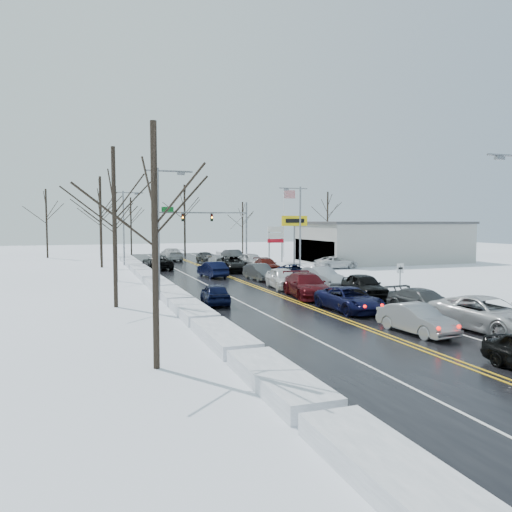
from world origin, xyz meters
name	(u,v)px	position (x,y,z in m)	size (l,w,h in m)	color
ground	(256,287)	(0.00, 0.00, 0.00)	(160.00, 160.00, 0.00)	white
road_surface	(248,284)	(0.00, 2.00, 0.01)	(14.00, 84.00, 0.01)	black
snow_bank_left	(159,288)	(-7.60, 2.00, 0.00)	(1.71, 72.00, 0.57)	white
snow_bank_right	(328,280)	(7.60, 2.00, 0.00)	(1.71, 72.00, 0.57)	white
traffic_signal_mast	(211,220)	(3.45, 27.99, 5.48)	(13.28, 0.39, 8.00)	slate
tires_plus_sign	(294,224)	(10.50, 15.99, 4.99)	(3.20, 0.34, 6.00)	slate
used_vehicles_sign	(276,237)	(10.50, 22.00, 3.32)	(2.20, 0.22, 4.65)	slate
speed_limit_sign	(400,273)	(8.20, -8.00, 1.63)	(0.55, 0.09, 2.35)	slate
flagpole	(285,217)	(15.17, 30.00, 5.93)	(1.87, 1.20, 10.00)	silver
dealership_building	(382,242)	(23.98, 18.00, 2.66)	(20.40, 12.40, 5.30)	#A2A29D
streetlight_ne	(298,222)	(8.30, 10.00, 5.31)	(3.20, 0.25, 9.00)	slate
streetlight_sw	(161,222)	(-8.30, -4.00, 5.31)	(3.20, 0.25, 9.00)	slate
streetlight_nw	(125,222)	(-8.30, 24.00, 5.31)	(3.20, 0.25, 9.00)	slate
tree_left_a	(154,197)	(-11.00, -20.00, 6.29)	(3.60, 3.60, 9.00)	#2D231C
tree_left_b	(114,196)	(-11.50, -6.00, 6.99)	(4.00, 4.00, 10.00)	#2D231C
tree_left_c	(115,215)	(-10.50, 8.00, 5.94)	(3.40, 3.40, 8.50)	#2D231C
tree_left_d	(100,204)	(-11.20, 22.00, 7.33)	(4.20, 4.20, 10.50)	#2D231C
tree_left_e	(100,212)	(-10.80, 34.00, 6.64)	(3.80, 3.80, 9.50)	#2D231C
tree_far_a	(46,210)	(-18.00, 40.00, 6.99)	(4.00, 4.00, 10.00)	#2D231C
tree_far_b	(131,215)	(-6.00, 41.00, 6.29)	(3.60, 3.60, 9.00)	#2D231C
tree_far_c	(185,206)	(2.00, 39.00, 7.68)	(4.40, 4.40, 11.00)	#2D231C
tree_far_d	(243,217)	(12.00, 40.50, 5.94)	(3.40, 3.40, 8.50)	#2D231C
tree_far_e	(328,210)	(28.00, 41.00, 7.33)	(4.20, 4.20, 10.50)	#2D231C
queued_car_1	(416,334)	(1.64, -18.50, 0.00)	(1.50, 4.31, 1.42)	#919398
queued_car_2	(349,311)	(1.61, -12.20, 0.00)	(2.39, 5.19, 1.44)	black
queued_car_3	(307,297)	(1.56, -6.37, 0.00)	(2.38, 5.84, 1.70)	#48090F
queued_car_4	(283,289)	(1.69, -1.66, 0.00)	(1.99, 4.94, 1.68)	white
queued_car_5	(260,280)	(1.89, 4.36, 0.00)	(1.57, 4.51, 1.49)	#44474A
queued_car_6	(232,272)	(1.74, 12.46, 0.00)	(2.79, 6.06, 1.68)	black
queued_car_7	(220,268)	(1.56, 16.82, 0.00)	(1.93, 4.75, 1.38)	#95989D
queued_car_8	(206,262)	(1.83, 24.69, 0.00)	(1.70, 4.23, 1.44)	#383A3D
queued_car_10	(487,331)	(5.27, -19.21, 0.00)	(2.79, 6.04, 1.68)	silver
queued_car_11	(424,315)	(5.11, -14.60, 0.00)	(2.05, 5.04, 1.46)	#393B3D
queued_car_12	(364,297)	(5.35, -7.80, 0.00)	(1.98, 4.93, 1.68)	black
queued_car_13	(321,287)	(5.14, -1.57, 0.00)	(1.71, 4.90, 1.61)	#A7A9AF
queued_car_14	(295,279)	(5.26, 3.90, 0.00)	(2.27, 4.92, 1.37)	black
queued_car_15	(266,271)	(5.26, 11.49, 0.00)	(1.94, 4.78, 1.39)	#490F09
queued_car_16	(252,268)	(5.20, 16.11, 0.00)	(1.99, 4.95, 1.69)	silver
queued_car_17	(234,262)	(5.40, 23.97, 0.00)	(1.71, 4.90, 1.61)	#3C3F41
oncoming_car_0	(213,277)	(-1.58, 8.11, 0.00)	(1.60, 4.59, 1.51)	black
oncoming_car_1	(157,269)	(-5.45, 17.55, 0.00)	(2.62, 5.68, 1.58)	black
oncoming_car_2	(171,261)	(-1.92, 29.29, 0.00)	(2.38, 5.85, 1.70)	#BCBDBF
oncoming_car_3	(215,304)	(-5.33, -7.03, 0.00)	(1.63, 4.05, 1.38)	black
parked_car_0	(336,269)	(13.85, 11.76, 0.00)	(2.29, 4.98, 1.38)	white
parked_car_1	(341,264)	(17.03, 16.30, 0.00)	(2.10, 5.15, 1.50)	#404346
parked_car_2	(304,261)	(15.09, 23.01, 0.00)	(1.67, 4.16, 1.42)	black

